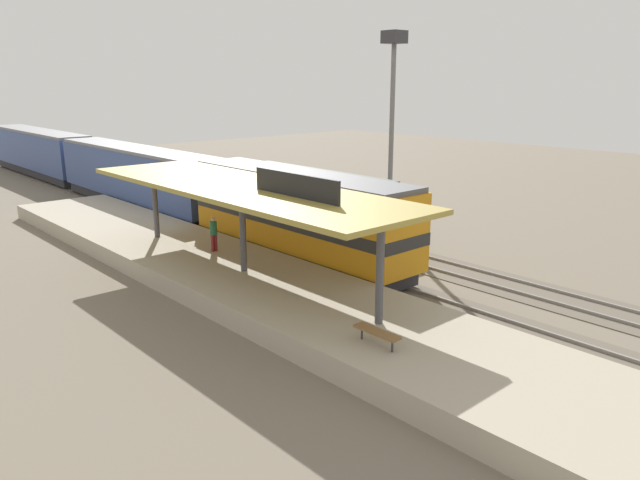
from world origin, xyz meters
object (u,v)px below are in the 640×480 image
object	(u,v)px
passenger_carriage_rear	(39,152)
person_waiting	(214,232)
passenger_carriage_front	(137,176)
light_mast	(393,91)
platform_bench	(377,332)
freight_car	(310,200)
locomotive	(298,215)

from	to	relation	value
passenger_carriage_rear	person_waiting	world-z (taller)	passenger_carriage_rear
passenger_carriage_front	light_mast	size ratio (longest dim) A/B	1.71
platform_bench	person_waiting	distance (m)	12.95
freight_car	platform_bench	bearing A→B (deg)	-124.79
platform_bench	passenger_carriage_front	xyz separation A→B (m)	(6.00, 28.98, 0.97)
freight_car	light_mast	size ratio (longest dim) A/B	1.03
locomotive	freight_car	distance (m)	6.30
passenger_carriage_rear	person_waiting	bearing A→B (deg)	-95.95
locomotive	person_waiting	distance (m)	4.29
light_mast	person_waiting	xyz separation A→B (m)	(-11.66, 1.04, -6.54)
passenger_carriage_front	freight_car	xyz separation A→B (m)	(4.60, -13.72, -0.34)
passenger_carriage_front	locomotive	bearing A→B (deg)	-90.00
locomotive	light_mast	xyz separation A→B (m)	(7.80, 0.75, 5.99)
freight_car	light_mast	bearing A→B (deg)	-47.82
freight_car	person_waiting	xyz separation A→B (m)	(-8.46, -2.50, -0.12)
platform_bench	passenger_carriage_front	bearing A→B (deg)	78.30
platform_bench	passenger_carriage_rear	world-z (taller)	passenger_carriage_rear
locomotive	person_waiting	bearing A→B (deg)	155.19
person_waiting	freight_car	bearing A→B (deg)	16.44
passenger_carriage_rear	freight_car	distance (m)	34.83
passenger_carriage_rear	passenger_carriage_front	bearing A→B (deg)	-90.00
person_waiting	passenger_carriage_rear	bearing A→B (deg)	84.05
passenger_carriage_rear	person_waiting	xyz separation A→B (m)	(-3.86, -37.02, -0.46)
passenger_carriage_front	passenger_carriage_rear	size ratio (longest dim) A/B	1.00
light_mast	person_waiting	size ratio (longest dim) A/B	6.84
platform_bench	light_mast	xyz separation A→B (m)	(13.80, 11.72, 7.05)
passenger_carriage_front	passenger_carriage_rear	xyz separation A→B (m)	(0.00, 20.80, 0.00)
locomotive	light_mast	size ratio (longest dim) A/B	1.23
passenger_carriage_front	passenger_carriage_rear	world-z (taller)	same
light_mast	freight_car	bearing A→B (deg)	132.18
freight_car	passenger_carriage_front	bearing A→B (deg)	108.53
platform_bench	locomotive	size ratio (longest dim) A/B	0.12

